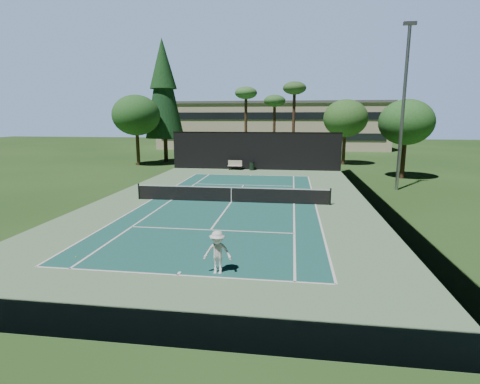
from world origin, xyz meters
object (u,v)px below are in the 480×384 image
(tennis_ball_a, at_px, (76,257))
(tennis_ball_b, at_px, (219,190))
(tennis_ball_c, at_px, (285,198))
(player, at_px, (218,252))
(trash_bin, at_px, (252,166))
(tennis_ball_d, at_px, (164,190))
(park_bench, at_px, (235,165))
(tennis_net, at_px, (231,194))

(tennis_ball_a, height_order, tennis_ball_b, tennis_ball_a)
(tennis_ball_a, xyz_separation_m, tennis_ball_c, (8.01, 12.50, -0.00))
(player, distance_m, trash_bin, 26.99)
(tennis_ball_a, height_order, tennis_ball_d, tennis_ball_d)
(tennis_ball_c, height_order, trash_bin, trash_bin)
(player, relative_size, park_bench, 1.05)
(tennis_ball_c, bearing_deg, player, -99.02)
(tennis_ball_b, relative_size, tennis_ball_c, 0.96)
(tennis_net, height_order, tennis_ball_d, tennis_net)
(park_bench, bearing_deg, tennis_ball_b, -87.61)
(tennis_ball_b, bearing_deg, tennis_ball_c, -23.35)
(tennis_ball_a, bearing_deg, tennis_ball_c, 57.35)
(tennis_net, xyz_separation_m, tennis_ball_d, (-5.76, 3.15, -0.52))
(tennis_ball_d, relative_size, trash_bin, 0.08)
(tennis_net, bearing_deg, player, -83.18)
(tennis_ball_b, relative_size, park_bench, 0.04)
(tennis_ball_b, distance_m, park_bench, 11.59)
(tennis_ball_c, xyz_separation_m, tennis_ball_d, (-9.23, 1.40, 0.01))
(tennis_net, height_order, player, player)
(player, bearing_deg, tennis_ball_a, 170.52)
(tennis_ball_d, bearing_deg, trash_bin, 66.03)
(tennis_net, bearing_deg, tennis_ball_b, 112.49)
(player, distance_m, park_bench, 27.23)
(player, height_order, trash_bin, player)
(player, xyz_separation_m, trash_bin, (-1.66, 26.94, -0.31))
(tennis_ball_c, bearing_deg, tennis_ball_b, 156.65)
(tennis_ball_b, bearing_deg, park_bench, 92.39)
(tennis_ball_d, relative_size, park_bench, 0.05)
(tennis_ball_a, height_order, tennis_ball_c, tennis_ball_a)
(trash_bin, bearing_deg, tennis_ball_c, -74.65)
(player, bearing_deg, tennis_ball_c, 78.50)
(player, height_order, tennis_ball_c, player)
(tennis_ball_c, height_order, park_bench, park_bench)
(tennis_ball_b, bearing_deg, tennis_net, -67.51)
(tennis_ball_b, xyz_separation_m, trash_bin, (1.35, 11.50, 0.45))
(tennis_net, relative_size, tennis_ball_d, 167.99)
(player, distance_m, tennis_ball_b, 15.74)
(tennis_net, distance_m, player, 11.57)
(tennis_ball_c, distance_m, park_bench, 14.88)
(tennis_ball_d, distance_m, park_bench, 12.91)
(park_bench, bearing_deg, tennis_net, -82.22)
(park_bench, relative_size, trash_bin, 1.59)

